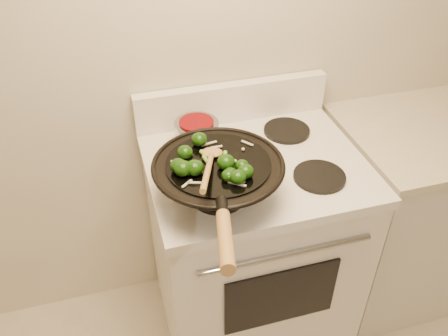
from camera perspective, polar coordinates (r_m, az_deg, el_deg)
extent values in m
plane|color=beige|center=(1.81, 1.30, 16.75)|extent=(3.50, 0.00, 3.50)
cube|color=white|center=(2.03, 3.26, -10.10)|extent=(0.76, 0.64, 0.88)
cube|color=white|center=(1.72, 3.80, 0.25)|extent=(0.78, 0.66, 0.04)
cube|color=white|center=(1.90, 0.97, 7.93)|extent=(0.78, 0.05, 0.16)
cylinder|color=#969A9E|center=(1.58, 7.55, -10.26)|extent=(0.60, 0.02, 0.02)
cube|color=black|center=(1.76, 6.87, -15.19)|extent=(0.42, 0.01, 0.28)
cylinder|color=black|center=(1.55, -0.67, -3.30)|extent=(0.18, 0.18, 0.01)
cylinder|color=black|center=(1.66, 11.40, -1.01)|extent=(0.18, 0.18, 0.01)
cylinder|color=black|center=(1.78, -3.22, 2.79)|extent=(0.18, 0.18, 0.01)
cylinder|color=black|center=(1.88, 7.56, 4.49)|extent=(0.18, 0.18, 0.01)
cube|color=white|center=(2.41, 23.05, -4.63)|extent=(0.88, 0.60, 0.88)
torus|color=black|center=(1.47, -0.70, 0.42)|extent=(0.42, 0.42, 0.02)
cylinder|color=black|center=(1.47, -0.70, 0.51)|extent=(0.33, 0.33, 0.01)
cylinder|color=black|center=(1.27, -0.22, -4.73)|extent=(0.05, 0.07, 0.04)
cylinder|color=#A2773F|center=(1.15, 0.15, -8.67)|extent=(0.08, 0.22, 0.07)
ellipsoid|color=#123508|center=(1.49, -4.71, 1.93)|extent=(0.05, 0.05, 0.04)
cylinder|color=#5D8B32|center=(1.50, -4.13, 1.59)|extent=(0.02, 0.02, 0.02)
ellipsoid|color=#123508|center=(1.38, 1.69, -1.09)|extent=(0.05, 0.05, 0.04)
ellipsoid|color=#123508|center=(1.40, 0.78, -0.64)|extent=(0.04, 0.04, 0.03)
ellipsoid|color=#123508|center=(1.44, 0.23, 0.72)|extent=(0.06, 0.06, 0.05)
cylinder|color=#5D8B32|center=(1.45, 0.86, 0.32)|extent=(0.02, 0.02, 0.01)
ellipsoid|color=#123508|center=(1.42, -5.01, -0.04)|extent=(0.06, 0.06, 0.05)
ellipsoid|color=#123508|center=(1.54, -3.00, 3.47)|extent=(0.05, 0.05, 0.04)
ellipsoid|color=#123508|center=(1.42, -3.55, 0.03)|extent=(0.06, 0.06, 0.05)
cylinder|color=#5D8B32|center=(1.43, -2.88, -0.37)|extent=(0.02, 0.01, 0.02)
ellipsoid|color=#123508|center=(1.39, 0.51, -0.90)|extent=(0.04, 0.04, 0.04)
ellipsoid|color=#123508|center=(1.40, 2.61, -0.39)|extent=(0.05, 0.05, 0.04)
ellipsoid|color=#123508|center=(1.43, -5.52, 0.30)|extent=(0.05, 0.05, 0.04)
cylinder|color=#5D8B32|center=(1.44, -4.90, -0.05)|extent=(0.02, 0.02, 0.02)
ellipsoid|color=#123508|center=(1.43, 2.18, 0.30)|extent=(0.04, 0.04, 0.04)
cube|color=beige|center=(1.50, -1.47, 1.51)|extent=(0.03, 0.04, 0.00)
cube|color=beige|center=(1.41, 1.98, -1.22)|extent=(0.02, 0.05, 0.00)
cube|color=beige|center=(1.47, -5.44, 0.68)|extent=(0.05, 0.03, 0.00)
cube|color=beige|center=(1.55, -1.83, 2.96)|extent=(0.06, 0.02, 0.00)
cube|color=beige|center=(1.39, -3.48, -1.78)|extent=(0.04, 0.02, 0.00)
cube|color=beige|center=(1.55, 2.81, 3.01)|extent=(0.03, 0.04, 0.00)
cube|color=beige|center=(1.39, -4.48, -1.89)|extent=(0.04, 0.03, 0.00)
cube|color=beige|center=(1.38, 1.59, -1.92)|extent=(0.05, 0.04, 0.00)
cube|color=beige|center=(1.53, -0.92, 2.54)|extent=(0.04, 0.01, 0.00)
cylinder|color=#66AD37|center=(1.49, 0.14, 1.66)|extent=(0.02, 0.03, 0.02)
cylinder|color=#66AD37|center=(1.44, 2.32, 0.02)|extent=(0.02, 0.03, 0.01)
cylinder|color=#66AD37|center=(1.42, -3.84, -0.55)|extent=(0.03, 0.02, 0.02)
cylinder|color=#66AD37|center=(1.50, -2.55, 1.78)|extent=(0.02, 0.03, 0.02)
cylinder|color=#66AD37|center=(1.47, -2.23, 1.06)|extent=(0.02, 0.03, 0.01)
sphere|color=beige|center=(1.52, 2.31, 2.27)|extent=(0.01, 0.01, 0.01)
sphere|color=beige|center=(1.46, -4.36, 0.44)|extent=(0.01, 0.01, 0.01)
sphere|color=beige|center=(1.47, 1.34, 0.84)|extent=(0.01, 0.01, 0.01)
sphere|color=beige|center=(1.43, -3.04, -0.31)|extent=(0.01, 0.01, 0.01)
sphere|color=beige|center=(1.47, -4.50, 0.66)|extent=(0.01, 0.01, 0.01)
ellipsoid|color=#A2773F|center=(1.50, -1.46, 1.88)|extent=(0.08, 0.07, 0.02)
cylinder|color=#A2773F|center=(1.36, -1.97, -0.33)|extent=(0.11, 0.27, 0.09)
cylinder|color=#969A9E|center=(1.75, -3.28, 4.20)|extent=(0.16, 0.16, 0.09)
cylinder|color=#620408|center=(1.73, -3.34, 5.53)|extent=(0.13, 0.13, 0.01)
cylinder|color=black|center=(1.62, -2.85, 2.87)|extent=(0.03, 0.10, 0.02)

